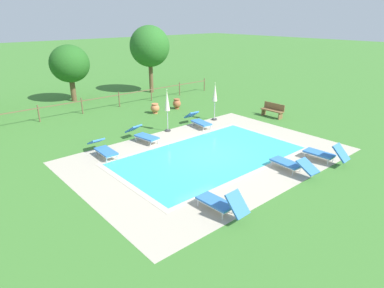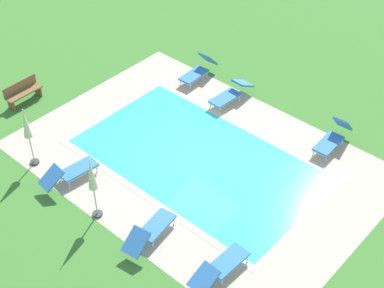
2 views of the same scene
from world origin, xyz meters
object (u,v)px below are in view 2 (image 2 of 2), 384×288
Objects in this scene: patio_umbrella_closed_row_mid_west at (27,127)px; wooden_bench_lawn_side at (23,91)px; sun_lounger_north_end at (333,138)px; sun_lounger_south_mid at (198,70)px; sun_lounger_north_mid at (230,94)px; patio_umbrella_closed_row_west at (92,178)px; sun_lounger_south_near_corner at (221,266)px; sun_lounger_north_near_steps at (71,172)px; sun_lounger_north_far at (151,230)px.

wooden_bench_lawn_side is at bearing -30.79° from patio_umbrella_closed_row_mid_west.
sun_lounger_north_end reaches higher than sun_lounger_south_mid.
sun_lounger_north_mid is 0.88× the size of patio_umbrella_closed_row_west.
patio_umbrella_closed_row_mid_west is (3.48, -0.18, -0.03)m from patio_umbrella_closed_row_west.
patio_umbrella_closed_row_west is 1.58× the size of wooden_bench_lawn_side.
sun_lounger_south_mid is (6.43, -0.11, -0.00)m from sun_lounger_north_end.
patio_umbrella_closed_row_west is (3.72, 7.77, 1.22)m from sun_lounger_north_end.
patio_umbrella_closed_row_mid_west reaches higher than sun_lounger_south_near_corner.
sun_lounger_north_mid is 1.08× the size of sun_lounger_south_mid.
sun_lounger_north_end is 1.26× the size of wooden_bench_lawn_side.
sun_lounger_north_near_steps is 1.38× the size of wooden_bench_lawn_side.
sun_lounger_south_mid is (2.00, -0.37, 0.03)m from sun_lounger_north_mid.
sun_lounger_north_mid is at bearing 3.36° from sun_lounger_north_end.
sun_lounger_north_end is at bearing -84.79° from sun_lounger_south_near_corner.
sun_lounger_north_end is 0.98× the size of sun_lounger_south_mid.
sun_lounger_north_far is 5.55m from patio_umbrella_closed_row_mid_west.
sun_lounger_south_mid is 7.03m from wooden_bench_lawn_side.
sun_lounger_north_near_steps is 0.87× the size of patio_umbrella_closed_row_west.
sun_lounger_north_end is 0.91× the size of sun_lounger_south_near_corner.
wooden_bench_lawn_side is (6.75, -2.13, -1.14)m from patio_umbrella_closed_row_west.
sun_lounger_south_mid is (0.87, -7.39, 0.02)m from sun_lounger_north_near_steps.
patio_umbrella_closed_row_west reaches higher than sun_lounger_north_mid.
sun_lounger_north_mid is 4.44m from sun_lounger_north_end.
sun_lounger_north_end is 0.80× the size of patio_umbrella_closed_row_west.
wooden_bench_lawn_side is (11.10, -1.31, 0.11)m from sun_lounger_south_near_corner.
patio_umbrella_closed_row_mid_west is 1.54× the size of wooden_bench_lawn_side.
sun_lounger_south_near_corner is 11.18m from wooden_bench_lawn_side.
sun_lounger_north_end is 11.89m from wooden_bench_lawn_side.
sun_lounger_south_mid is at bearing -70.98° from patio_umbrella_closed_row_west.
patio_umbrella_closed_row_west reaches higher than wooden_bench_lawn_side.
sun_lounger_north_far reaches higher than sun_lounger_south_near_corner.
patio_umbrella_closed_row_west reaches higher than sun_lounger_south_mid.
sun_lounger_north_near_steps is 7.11m from sun_lounger_north_mid.
sun_lounger_north_near_steps is at bearing -169.06° from patio_umbrella_closed_row_mid_west.
sun_lounger_south_mid is 8.42m from patio_umbrella_closed_row_west.
patio_umbrella_closed_row_west is 7.17m from wooden_bench_lawn_side.
sun_lounger_north_end is at bearing -115.55° from patio_umbrella_closed_row_west.
sun_lounger_north_near_steps is at bearing 3.06° from sun_lounger_south_near_corner.
sun_lounger_north_end is 6.43m from sun_lounger_south_mid.
sun_lounger_south_near_corner is (-0.63, 6.95, -0.04)m from sun_lounger_north_end.
sun_lounger_north_far is 8.85m from wooden_bench_lawn_side.
sun_lounger_south_near_corner is at bearing -176.94° from sun_lounger_north_near_steps.
sun_lounger_north_near_steps is at bearing 52.61° from sun_lounger_north_end.
patio_umbrella_closed_row_west is (-0.71, 7.51, 1.25)m from sun_lounger_north_mid.
sun_lounger_north_end reaches higher than wooden_bench_lawn_side.
sun_lounger_north_end is 8.70m from patio_umbrella_closed_row_west.
sun_lounger_north_end reaches higher than sun_lounger_north_mid.
sun_lounger_south_near_corner is at bearing 95.21° from sun_lounger_north_end.
sun_lounger_north_far is at bearing 8.93° from sun_lounger_south_near_corner.
patio_umbrella_closed_row_west is (1.94, 0.44, 1.24)m from sun_lounger_north_far.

